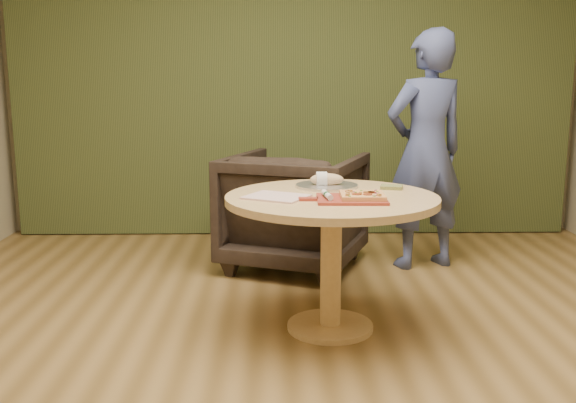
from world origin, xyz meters
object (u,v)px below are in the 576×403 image
(serving_tray, at_px, (327,186))
(armchair, at_px, (295,204))
(flatbread_pizza, at_px, (362,195))
(cutlery_roll, at_px, (327,195))
(pizza_paddle, at_px, (349,199))
(person_standing, at_px, (426,151))
(bread_roll, at_px, (325,180))
(pedestal_table, at_px, (331,221))

(serving_tray, xyz_separation_m, armchair, (-0.15, 0.94, -0.29))
(flatbread_pizza, xyz_separation_m, cutlery_roll, (-0.18, -0.00, 0.00))
(pizza_paddle, distance_m, person_standing, 1.52)
(bread_roll, distance_m, armchair, 1.00)
(flatbread_pizza, relative_size, serving_tray, 0.64)
(flatbread_pizza, distance_m, serving_tray, 0.44)
(pizza_paddle, distance_m, cutlery_roll, 0.12)
(cutlery_roll, distance_m, person_standing, 1.58)
(pizza_paddle, xyz_separation_m, bread_roll, (-0.09, 0.41, 0.04))
(flatbread_pizza, relative_size, armchair, 0.24)
(pedestal_table, distance_m, armchair, 1.22)
(serving_tray, bearing_deg, bread_roll, 180.00)
(armchair, bearing_deg, flatbread_pizza, 123.54)
(pedestal_table, bearing_deg, person_standing, 57.13)
(pizza_paddle, relative_size, flatbread_pizza, 1.98)
(pedestal_table, relative_size, serving_tray, 3.19)
(armchair, bearing_deg, pedestal_table, 118.48)
(armchair, relative_size, person_standing, 0.55)
(cutlery_roll, relative_size, bread_roll, 1.03)
(bread_roll, xyz_separation_m, person_standing, (0.79, 0.93, 0.06))
(cutlery_roll, bearing_deg, serving_tray, 78.83)
(bread_roll, bearing_deg, pedestal_table, -86.86)
(pizza_paddle, bearing_deg, serving_tray, 103.13)
(pizza_paddle, relative_size, bread_roll, 2.33)
(armchair, bearing_deg, person_standing, -159.21)
(person_standing, bearing_deg, armchair, -18.90)
(bread_roll, bearing_deg, pizza_paddle, -77.50)
(cutlery_roll, xyz_separation_m, person_standing, (0.81, 1.35, 0.07))
(serving_tray, height_order, person_standing, person_standing)
(pizza_paddle, xyz_separation_m, armchair, (-0.24, 1.35, -0.29))
(bread_roll, relative_size, armchair, 0.21)
(serving_tray, xyz_separation_m, person_standing, (0.78, 0.93, 0.09))
(flatbread_pizza, bearing_deg, pedestal_table, 134.21)
(pizza_paddle, bearing_deg, flatbread_pizza, 1.83)
(armchair, bearing_deg, cutlery_roll, 116.08)
(pedestal_table, height_order, serving_tray, serving_tray)
(cutlery_roll, xyz_separation_m, bread_roll, (0.02, 0.41, 0.01))
(pedestal_table, bearing_deg, pizza_paddle, -62.30)
(flatbread_pizza, height_order, bread_roll, bread_roll)
(serving_tray, bearing_deg, pedestal_table, -88.76)
(cutlery_roll, distance_m, serving_tray, 0.42)
(pedestal_table, distance_m, flatbread_pizza, 0.26)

